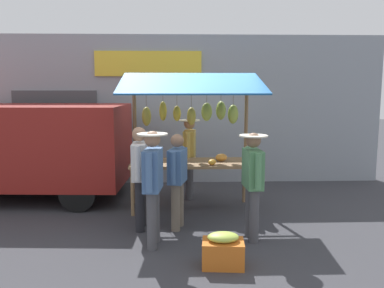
{
  "coord_description": "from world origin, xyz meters",
  "views": [
    {
      "loc": [
        0.25,
        7.26,
        2.25
      ],
      "look_at": [
        0.0,
        0.3,
        1.25
      ],
      "focal_mm": 37.92,
      "sensor_mm": 36.0,
      "label": 1
    }
  ],
  "objects": [
    {
      "name": "vendor_with_sunhat",
      "position": [
        0.01,
        -0.75,
        0.95
      ],
      "size": [
        0.42,
        0.69,
        1.62
      ],
      "rotation": [
        0.0,
        0.0,
        1.45
      ],
      "color": "#4C4C51",
      "rests_on": "ground"
    },
    {
      "name": "produce_crate_near",
      "position": [
        -0.31,
        2.44,
        0.2
      ],
      "size": [
        0.55,
        0.41,
        0.44
      ],
      "color": "#D1661E",
      "rests_on": "ground"
    },
    {
      "name": "shopper_with_ponytail",
      "position": [
        0.6,
        1.74,
        0.97
      ],
      "size": [
        0.42,
        0.7,
        1.64
      ],
      "rotation": [
        0.0,
        0.0,
        -1.68
      ],
      "color": "#4C4C51",
      "rests_on": "ground"
    },
    {
      "name": "shopper_with_shopping_bag",
      "position": [
        -0.84,
        1.55,
        0.93
      ],
      "size": [
        0.41,
        0.68,
        1.59
      ],
      "rotation": [
        0.0,
        0.0,
        -1.5
      ],
      "color": "#4C4C51",
      "rests_on": "ground"
    },
    {
      "name": "shopper_in_striped_shirt",
      "position": [
        0.26,
        1.04,
        0.86
      ],
      "size": [
        0.32,
        0.64,
        1.51
      ],
      "rotation": [
        0.0,
        0.0,
        -1.82
      ],
      "color": "#726656",
      "rests_on": "ground"
    },
    {
      "name": "parked_van",
      "position": [
        3.65,
        -0.82,
        1.12
      ],
      "size": [
        4.5,
        2.09,
        1.88
      ],
      "rotation": [
        0.0,
        0.0,
        -0.06
      ],
      "color": "maroon",
      "rests_on": "ground"
    },
    {
      "name": "street_backdrop",
      "position": [
        0.07,
        -2.2,
        1.7
      ],
      "size": [
        9.0,
        0.3,
        3.4
      ],
      "color": "#8C939E",
      "rests_on": "ground"
    },
    {
      "name": "market_stall",
      "position": [
        -0.03,
        -0.07,
        1.57
      ],
      "size": [
        2.5,
        1.46,
        2.5
      ],
      "color": "olive",
      "rests_on": "ground"
    },
    {
      "name": "ground_plane",
      "position": [
        0.0,
        0.0,
        0.0
      ],
      "size": [
        40.0,
        40.0,
        0.0
      ],
      "primitive_type": "plane",
      "color": "#38383D"
    },
    {
      "name": "shopper_in_grey_tee",
      "position": [
        0.84,
        1.04,
        0.94
      ],
      "size": [
        0.22,
        0.7,
        1.63
      ],
      "rotation": [
        0.0,
        0.0,
        -1.57
      ],
      "color": "#232328",
      "rests_on": "ground"
    }
  ]
}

